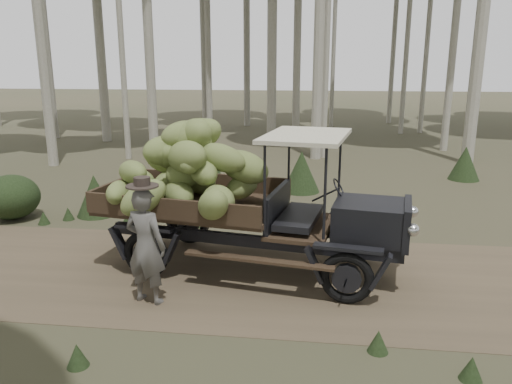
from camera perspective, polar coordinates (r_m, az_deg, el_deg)
ground at (r=8.67m, az=2.58°, el=-9.70°), size 120.00×120.00×0.00m
dirt_track at (r=8.67m, az=2.58°, el=-9.68°), size 70.00×4.00×0.01m
banana_truck at (r=8.67m, az=-4.93°, el=1.52°), size 5.56×2.90×2.75m
farmer at (r=7.66m, az=-12.49°, el=-5.89°), size 0.75×0.59×1.96m
undergrowth at (r=7.65m, az=14.69°, el=-9.22°), size 24.08×21.42×1.36m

